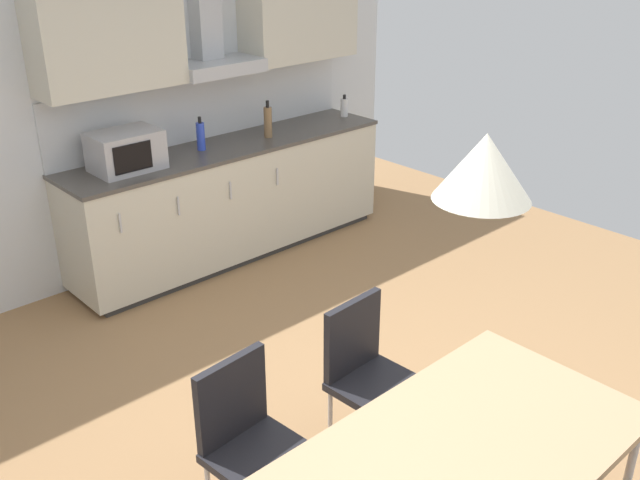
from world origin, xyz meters
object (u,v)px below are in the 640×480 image
microwave (126,151)px  bottle_brown (268,122)px  dining_table (454,461)px  pendant_lamp (484,167)px  chair_far_right (367,366)px  bottle_blue (201,136)px  chair_far_left (248,434)px  bottle_white (344,107)px

microwave → bottle_brown: size_ratio=1.59×
dining_table → pendant_lamp: bearing=-45.0°
microwave → dining_table: size_ratio=0.29×
chair_far_right → pendant_lamp: pendant_lamp is taller
bottle_blue → chair_far_right: 2.64m
bottle_blue → dining_table: size_ratio=0.16×
microwave → bottle_blue: bearing=3.0°
bottle_blue → chair_far_right: (-0.73, -2.49, -0.52)m
bottle_brown → bottle_blue: (-0.60, 0.08, -0.02)m
chair_far_left → microwave: bearing=71.5°
bottle_blue → chair_far_left: bottle_blue is taller
bottle_brown → dining_table: bottle_brown is taller
bottle_white → pendant_lamp: bearing=-128.6°
bottle_brown → bottle_blue: bottle_brown is taller
microwave → dining_table: 3.33m
bottle_brown → dining_table: size_ratio=0.18×
chair_far_right → chair_far_left: (-0.75, -0.00, 0.00)m
bottle_brown → chair_far_right: 2.80m
chair_far_right → bottle_white: bearing=47.6°
bottle_brown → pendant_lamp: 3.74m
pendant_lamp → chair_far_right: bearing=65.7°
pendant_lamp → microwave: bearing=82.3°
bottle_brown → bottle_white: bottle_brown is taller
dining_table → bottle_white: bearing=51.4°
chair_far_right → pendant_lamp: 1.62m
bottle_blue → pendant_lamp: pendant_lamp is taller
dining_table → chair_far_left: chair_far_left is taller
bottle_blue → dining_table: bottle_blue is taller
chair_far_left → pendant_lamp: size_ratio=2.72×
microwave → bottle_white: size_ratio=2.46×
dining_table → bottle_blue: bearing=71.7°
bottle_brown → bottle_white: size_ratio=1.55×
bottle_brown → pendant_lamp: bearing=-117.7°
bottle_white → dining_table: bearing=-128.6°
microwave → bottle_blue: microwave is taller
bottle_blue → chair_far_right: size_ratio=0.30×
dining_table → pendant_lamp: (0.00, -0.00, 1.20)m
bottle_brown → pendant_lamp: (-1.70, -3.23, 0.81)m
dining_table → pendant_lamp: 1.20m
chair_far_left → pendant_lamp: 1.62m
chair_far_right → bottle_brown: bearing=61.2°
bottle_white → chair_far_left: size_ratio=0.22×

